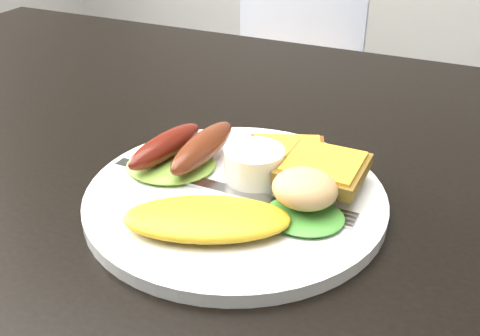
{
  "coord_description": "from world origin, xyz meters",
  "views": [
    {
      "loc": [
        0.3,
        -0.48,
        1.03
      ],
      "look_at": [
        0.12,
        -0.08,
        0.78
      ],
      "focal_mm": 42.0,
      "sensor_mm": 36.0,
      "label": 1
    }
  ],
  "objects_px": {
    "dining_table": "(175,156)",
    "person": "(253,7)",
    "dining_chair": "(280,71)",
    "plate": "(235,198)"
  },
  "relations": [
    {
      "from": "dining_table",
      "to": "dining_chair",
      "type": "bearing_deg",
      "value": 104.19
    },
    {
      "from": "dining_table",
      "to": "person",
      "type": "distance_m",
      "value": 0.46
    },
    {
      "from": "dining_table",
      "to": "dining_chair",
      "type": "distance_m",
      "value": 1.11
    },
    {
      "from": "dining_chair",
      "to": "person",
      "type": "distance_m",
      "value": 0.7
    },
    {
      "from": "dining_table",
      "to": "plate",
      "type": "bearing_deg",
      "value": -36.95
    },
    {
      "from": "dining_table",
      "to": "dining_chair",
      "type": "xyz_separation_m",
      "value": [
        -0.26,
        1.04,
        -0.28
      ]
    },
    {
      "from": "dining_table",
      "to": "dining_chair",
      "type": "height_order",
      "value": "dining_table"
    },
    {
      "from": "plate",
      "to": "dining_chair",
      "type": "bearing_deg",
      "value": 108.61
    },
    {
      "from": "dining_table",
      "to": "person",
      "type": "height_order",
      "value": "person"
    },
    {
      "from": "person",
      "to": "plate",
      "type": "bearing_deg",
      "value": 133.72
    }
  ]
}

